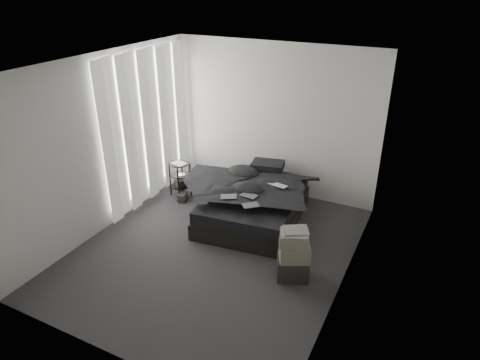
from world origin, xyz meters
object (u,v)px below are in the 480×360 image
at_px(laptop, 276,182).
at_px(box_lower, 293,268).
at_px(bed, 253,211).
at_px(side_stand, 180,180).

bearing_deg(laptop, box_lower, -47.04).
xyz_separation_m(bed, box_lower, (1.07, -1.11, 0.02)).
height_order(side_stand, box_lower, side_stand).
bearing_deg(laptop, bed, -154.50).
bearing_deg(box_lower, laptop, 121.55).
relative_size(laptop, box_lower, 0.75).
bearing_deg(side_stand, laptop, -1.84).
distance_m(laptop, box_lower, 1.50).
bearing_deg(side_stand, bed, -5.52).
relative_size(bed, box_lower, 4.66).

